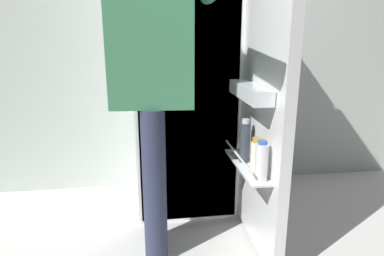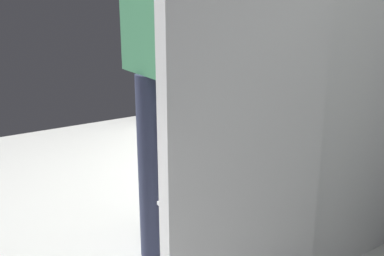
{
  "view_description": "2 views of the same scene",
  "coord_description": "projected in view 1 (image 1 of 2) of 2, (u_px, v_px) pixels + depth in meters",
  "views": [
    {
      "loc": [
        -0.26,
        -1.71,
        1.18
      ],
      "look_at": [
        -0.03,
        -0.07,
        0.71
      ],
      "focal_mm": 31.99,
      "sensor_mm": 36.0,
      "label": 1
    },
    {
      "loc": [
        1.28,
        -0.92,
        1.09
      ],
      "look_at": [
        -0.02,
        -0.04,
        0.64
      ],
      "focal_mm": 39.56,
      "sensor_mm": 36.0,
      "label": 2
    }
  ],
  "objects": [
    {
      "name": "refrigerator",
      "position": [
        188.0,
        81.0,
        2.23
      ],
      "size": [
        0.7,
        1.23,
        1.75
      ],
      "color": "white",
      "rests_on": "ground_plane"
    },
    {
      "name": "person",
      "position": [
        154.0,
        73.0,
        1.66
      ],
      "size": [
        0.53,
        0.74,
        1.65
      ],
      "color": "#2D334C",
      "rests_on": "ground_plane"
    },
    {
      "name": "kitchen_wall",
      "position": [
        177.0,
        28.0,
        2.52
      ],
      "size": [
        4.4,
        0.1,
        2.42
      ],
      "primitive_type": "cube",
      "color": "beige",
      "rests_on": "ground_plane"
    },
    {
      "name": "ground_plane",
      "position": [
        195.0,
        243.0,
        1.98
      ],
      "size": [
        5.06,
        5.06,
        0.0
      ],
      "primitive_type": "plane",
      "color": "silver"
    }
  ]
}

